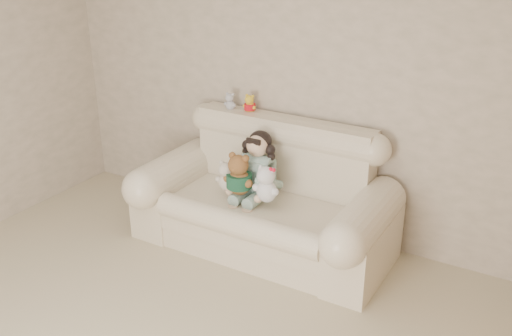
# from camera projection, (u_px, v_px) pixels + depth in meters

# --- Properties ---
(wall_back) EXTENTS (4.50, 0.00, 4.50)m
(wall_back) POSITION_uv_depth(u_px,v_px,m) (291.00, 81.00, 4.79)
(wall_back) COLOR beige
(wall_back) RESTS_ON ground
(sofa) EXTENTS (2.10, 0.95, 1.03)m
(sofa) POSITION_uv_depth(u_px,v_px,m) (262.00, 191.00, 4.69)
(sofa) COLOR beige
(sofa) RESTS_ON floor
(seated_child) EXTENTS (0.35, 0.43, 0.56)m
(seated_child) POSITION_uv_depth(u_px,v_px,m) (258.00, 164.00, 4.72)
(seated_child) COLOR #2F6E5C
(seated_child) RESTS_ON sofa
(brown_teddy) EXTENTS (0.27, 0.21, 0.41)m
(brown_teddy) POSITION_uv_depth(u_px,v_px,m) (239.00, 170.00, 4.59)
(brown_teddy) COLOR brown
(brown_teddy) RESTS_ON sofa
(white_cat) EXTENTS (0.28, 0.25, 0.36)m
(white_cat) POSITION_uv_depth(u_px,v_px,m) (267.00, 180.00, 4.48)
(white_cat) COLOR silver
(white_cat) RESTS_ON sofa
(cream_teddy) EXTENTS (0.22, 0.19, 0.30)m
(cream_teddy) POSITION_uv_depth(u_px,v_px,m) (226.00, 173.00, 4.68)
(cream_teddy) COLOR beige
(cream_teddy) RESTS_ON sofa
(yellow_mini_bear) EXTENTS (0.14, 0.12, 0.19)m
(yellow_mini_bear) POSITION_uv_depth(u_px,v_px,m) (250.00, 102.00, 4.92)
(yellow_mini_bear) COLOR yellow
(yellow_mini_bear) RESTS_ON sofa
(grey_mini_plush) EXTENTS (0.14, 0.13, 0.18)m
(grey_mini_plush) POSITION_uv_depth(u_px,v_px,m) (230.00, 100.00, 4.99)
(grey_mini_plush) COLOR silver
(grey_mini_plush) RESTS_ON sofa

